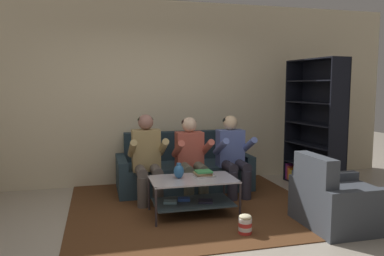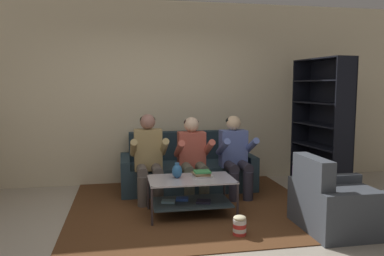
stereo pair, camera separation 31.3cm
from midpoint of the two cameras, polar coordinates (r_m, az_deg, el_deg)
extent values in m
plane|color=#AA9F8E|center=(3.96, 0.78, -16.82)|extent=(16.80, 16.80, 0.00)
cube|color=beige|center=(6.07, -3.80, 5.33)|extent=(8.40, 0.12, 2.90)
cube|color=#263844|center=(5.74, 0.85, -7.33)|extent=(1.73, 0.86, 0.40)
cube|color=#20303A|center=(5.98, 0.21, -2.63)|extent=(1.73, 0.18, 0.44)
cube|color=#263844|center=(5.62, -8.54, -7.07)|extent=(0.13, 0.86, 0.52)
cube|color=#263844|center=(5.97, 9.68, -6.28)|extent=(0.13, 0.86, 0.52)
cylinder|color=#564D48|center=(4.93, -5.68, -9.66)|extent=(0.14, 0.14, 0.40)
cylinder|color=#564D48|center=(4.95, -3.34, -9.57)|extent=(0.14, 0.14, 0.40)
cylinder|color=#564D48|center=(5.04, -5.89, -6.45)|extent=(0.14, 0.42, 0.14)
cylinder|color=#564D48|center=(5.06, -3.62, -6.38)|extent=(0.14, 0.42, 0.14)
cube|color=#A08857|center=(5.21, -5.01, -3.31)|extent=(0.38, 0.22, 0.57)
cylinder|color=#A08857|center=(5.01, -7.14, -3.08)|extent=(0.09, 0.49, 0.31)
cylinder|color=#A08857|center=(5.05, -2.51, -2.96)|extent=(0.09, 0.49, 0.31)
sphere|color=#936458|center=(5.16, -5.05, 0.95)|extent=(0.21, 0.21, 0.21)
ellipsoid|color=black|center=(5.17, -5.08, 1.26)|extent=(0.21, 0.21, 0.13)
cylinder|color=#575949|center=(5.02, 1.41, -9.34)|extent=(0.14, 0.14, 0.40)
cylinder|color=#575949|center=(5.06, 3.66, -9.22)|extent=(0.14, 0.14, 0.40)
cylinder|color=#575949|center=(5.13, 1.00, -6.20)|extent=(0.14, 0.42, 0.14)
cylinder|color=#575949|center=(5.17, 3.19, -6.11)|extent=(0.14, 0.42, 0.14)
cube|color=#B55142|center=(5.31, 1.61, -3.39)|extent=(0.38, 0.22, 0.52)
cylinder|color=#B55142|center=(5.08, -0.20, -3.23)|extent=(0.09, 0.49, 0.31)
cylinder|color=#B55142|center=(5.17, 4.25, -3.08)|extent=(0.09, 0.49, 0.31)
sphere|color=beige|center=(5.26, 1.63, 0.52)|extent=(0.21, 0.21, 0.21)
ellipsoid|color=black|center=(5.27, 1.58, 0.83)|extent=(0.21, 0.21, 0.13)
cylinder|color=#2A2834|center=(5.18, 8.15, -8.92)|extent=(0.14, 0.14, 0.40)
cylinder|color=#2A2834|center=(5.24, 10.25, -8.76)|extent=(0.14, 0.14, 0.40)
cylinder|color=#2A2834|center=(5.28, 7.57, -5.88)|extent=(0.14, 0.42, 0.14)
cylinder|color=#2A2834|center=(5.35, 9.62, -5.77)|extent=(0.14, 0.42, 0.14)
cube|color=#596CB1|center=(5.47, 7.92, -3.09)|extent=(0.38, 0.22, 0.53)
cylinder|color=#596CB1|center=(5.23, 6.44, -2.92)|extent=(0.09, 0.49, 0.31)
cylinder|color=#596CB1|center=(5.36, 10.61, -2.76)|extent=(0.09, 0.49, 0.31)
sphere|color=beige|center=(5.42, 7.98, 0.77)|extent=(0.21, 0.21, 0.21)
ellipsoid|color=black|center=(5.43, 7.92, 1.06)|extent=(0.21, 0.21, 0.13)
cube|color=#B7B2BB|center=(4.55, 1.86, -7.83)|extent=(1.02, 0.60, 0.02)
cube|color=#2F4047|center=(4.62, 1.84, -11.27)|extent=(0.94, 0.55, 0.02)
cylinder|color=#30282B|center=(4.26, -3.99, -11.90)|extent=(0.03, 0.03, 0.45)
cylinder|color=#30282B|center=(4.47, 9.01, -11.05)|extent=(0.03, 0.03, 0.45)
cylinder|color=#30282B|center=(4.80, -4.80, -9.77)|extent=(0.03, 0.03, 0.45)
cylinder|color=#30282B|center=(4.99, 6.78, -9.15)|extent=(0.03, 0.03, 0.45)
cube|color=#709AAA|center=(4.58, -1.66, -11.15)|extent=(0.18, 0.14, 0.03)
cube|color=#2E53B2|center=(4.66, 0.45, -10.78)|extent=(0.17, 0.13, 0.03)
cube|color=#232235|center=(4.59, 3.76, -11.14)|extent=(0.20, 0.19, 0.02)
cube|color=#54311A|center=(5.13, 1.52, -11.26)|extent=(3.11, 3.16, 0.01)
cube|color=#686157|center=(5.13, 1.52, -11.24)|extent=(1.71, 1.74, 0.00)
ellipsoid|color=#2A5F96|center=(4.55, -0.31, -6.61)|extent=(0.12, 0.12, 0.17)
cylinder|color=#2A5F96|center=(4.53, -0.31, -5.58)|extent=(0.06, 0.06, 0.04)
cube|color=silver|center=(4.62, 3.55, -7.35)|extent=(0.25, 0.18, 0.02)
cube|color=olive|center=(4.61, 3.56, -7.12)|extent=(0.19, 0.16, 0.02)
cube|color=#967B51|center=(4.61, 3.37, -6.90)|extent=(0.22, 0.19, 0.02)
cube|color=#37904C|center=(4.61, 3.51, -6.66)|extent=(0.20, 0.18, 0.02)
cube|color=black|center=(6.40, 17.63, 0.93)|extent=(0.34, 0.06, 1.97)
cube|color=black|center=(5.59, 23.73, -0.07)|extent=(0.34, 0.06, 1.97)
cube|color=black|center=(6.09, 21.67, 0.51)|extent=(0.14, 1.05, 1.97)
cube|color=black|center=(6.16, 20.12, -8.59)|extent=(0.46, 1.05, 0.02)
cube|color=black|center=(6.09, 20.23, -5.69)|extent=(0.46, 1.05, 0.02)
cube|color=black|center=(6.03, 20.35, -2.64)|extent=(0.46, 1.05, 0.02)
cube|color=black|center=(5.99, 20.48, 0.47)|extent=(0.46, 1.05, 0.02)
cube|color=black|center=(5.96, 20.60, 3.61)|extent=(0.46, 1.05, 0.02)
cube|color=black|center=(5.96, 20.72, 6.76)|extent=(0.46, 1.05, 0.02)
cube|color=black|center=(5.97, 20.85, 9.81)|extent=(0.46, 1.05, 0.02)
cube|color=#8A2A90|center=(6.48, 17.32, -6.47)|extent=(0.24, 0.06, 0.26)
cube|color=#C53B36|center=(6.46, 17.51, -6.69)|extent=(0.23, 0.06, 0.23)
cube|color=orange|center=(6.44, 17.90, -6.87)|extent=(0.28, 0.08, 0.20)
cube|color=gold|center=(6.41, 18.25, -7.06)|extent=(0.31, 0.08, 0.17)
cube|color=#7C8FBA|center=(6.36, 18.35, -7.09)|extent=(0.27, 0.06, 0.19)
cube|color=#789EBB|center=(6.32, 18.60, -6.88)|extent=(0.28, 0.07, 0.25)
cube|color=#231D2C|center=(6.29, 18.87, -7.00)|extent=(0.28, 0.08, 0.24)
cube|color=#328C4E|center=(6.27, 19.25, -7.29)|extent=(0.31, 0.06, 0.20)
cube|color=#3B4048|center=(4.56, 23.85, -11.47)|extent=(0.90, 0.63, 0.41)
cube|color=#3B4048|center=(4.25, 19.97, -6.86)|extent=(0.16, 0.63, 0.40)
cube|color=#3B4048|center=(4.26, 26.77, -12.17)|extent=(0.90, 0.11, 0.51)
cube|color=#3B4048|center=(4.84, 21.36, -9.71)|extent=(0.90, 0.11, 0.51)
cylinder|color=red|center=(4.13, 9.49, -15.60)|extent=(0.14, 0.14, 0.04)
cylinder|color=white|center=(4.11, 9.50, -15.04)|extent=(0.14, 0.14, 0.04)
cylinder|color=red|center=(4.10, 9.51, -14.47)|extent=(0.14, 0.14, 0.04)
cylinder|color=white|center=(4.08, 9.52, -13.90)|extent=(0.14, 0.14, 0.04)
ellipsoid|color=beige|center=(4.07, 9.53, -13.37)|extent=(0.13, 0.13, 0.05)
camera|label=1|loc=(0.16, -88.13, 0.21)|focal=35.00mm
camera|label=2|loc=(0.16, 91.87, -0.21)|focal=35.00mm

